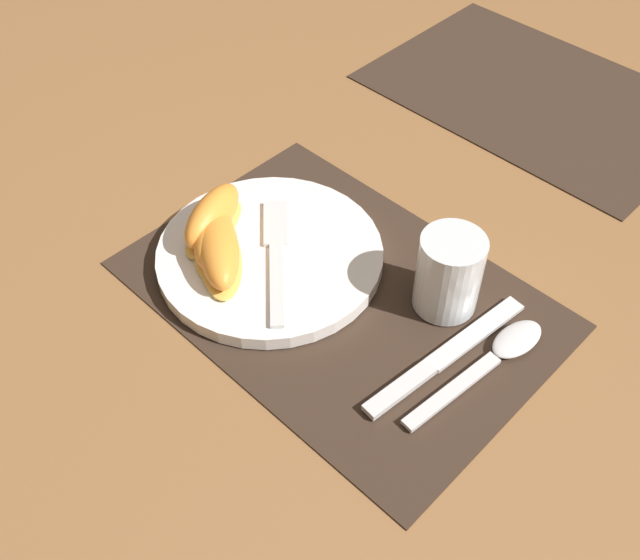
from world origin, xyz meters
TOP-DOWN VIEW (x-y plane):
  - ground_plane at (0.00, 0.00)m, footprint 3.00×3.00m
  - placemat at (0.00, 0.00)m, footprint 0.43×0.30m
  - placemat_far at (-0.06, 0.46)m, footprint 0.43×0.30m
  - plate at (-0.09, -0.02)m, footprint 0.24×0.24m
  - juice_glass at (0.09, 0.07)m, footprint 0.07×0.07m
  - knife at (0.13, 0.01)m, footprint 0.04×0.21m
  - spoon at (0.17, 0.05)m, footprint 0.04×0.18m
  - fork at (-0.08, -0.02)m, footprint 0.15×0.14m
  - citrus_wedge_0 at (-0.15, -0.04)m, footprint 0.07×0.11m
  - citrus_wedge_1 at (-0.14, -0.05)m, footprint 0.10×0.11m
  - citrus_wedge_2 at (-0.11, -0.07)m, footprint 0.13×0.11m

SIDE VIEW (x-z plane):
  - ground_plane at x=0.00m, z-range 0.00..0.00m
  - placemat at x=0.00m, z-range 0.00..0.00m
  - placemat_far at x=-0.06m, z-range 0.00..0.00m
  - knife at x=0.13m, z-range 0.00..0.01m
  - spoon at x=0.17m, z-range 0.00..0.01m
  - plate at x=-0.09m, z-range 0.00..0.02m
  - fork at x=-0.08m, z-range 0.02..0.02m
  - citrus_wedge_1 at x=-0.14m, z-range 0.02..0.05m
  - citrus_wedge_2 at x=-0.11m, z-range 0.02..0.06m
  - citrus_wedge_0 at x=-0.15m, z-range 0.02..0.06m
  - juice_glass at x=0.09m, z-range 0.00..0.09m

